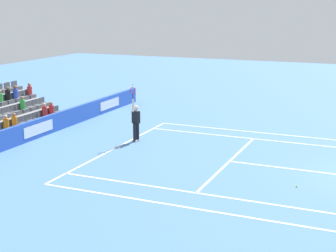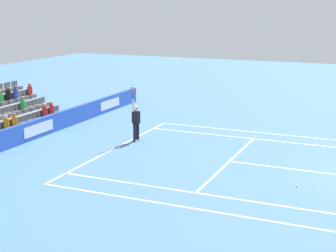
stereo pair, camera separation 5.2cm
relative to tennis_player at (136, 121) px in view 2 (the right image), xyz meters
The scene contains 11 objects.
line_baseline 1.75m from the tennis_player, 12.98° to the right, with size 10.97×0.10×0.01m, color white.
line_service 5.44m from the tennis_player, 74.78° to the left, with size 8.23×0.10×0.01m, color white.
line_centre_service 8.54m from the tennis_player, 80.46° to the left, with size 0.10×6.40×0.01m, color white.
line_singles_sideline_left 7.94m from the tennis_player, 45.52° to the left, with size 0.10×11.89×0.01m, color white.
line_singles_sideline_right 6.32m from the tennis_player, 115.73° to the left, with size 0.10×11.89×0.01m, color white.
line_doubles_sideline_left 8.95m from the tennis_player, 39.20° to the left, with size 0.10×11.89×0.01m, color white.
line_doubles_sideline_right 7.02m from the tennis_player, 125.97° to the left, with size 0.10×11.89×0.01m, color white.
line_centre_mark 1.73m from the tennis_player, ahead, with size 0.10×0.20×0.01m, color white.
sponsor_barrier 5.06m from the tennis_player, 73.78° to the right, with size 21.47×0.22×0.96m.
tennis_player is the anchor object (origin of this frame).
loose_tennis_ball 9.10m from the tennis_player, 67.31° to the left, with size 0.07×0.07×0.07m, color #D1E533.
Camera 2 is at (20.27, -0.48, 6.53)m, focal length 54.89 mm.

